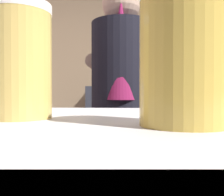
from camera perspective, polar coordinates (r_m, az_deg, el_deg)
The scene contains 11 objects.
wall_back at distance 3.51m, azimuth 3.61°, elevation 5.40°, with size 5.20×0.10×2.70m, color #967B5A.
prep_counter at distance 2.02m, azimuth 13.38°, elevation -17.27°, with size 2.10×0.60×0.90m, color brown.
back_shelf at distance 3.26m, azimuth 2.88°, elevation -7.73°, with size 0.96×0.36×1.17m, color #343742.
bartender at distance 1.44m, azimuth 2.07°, elevation -2.72°, with size 0.43×0.51×1.71m.
mixing_bowl at distance 2.04m, azimuth -7.48°, elevation -3.58°, with size 0.16×0.16×0.04m, color silver.
chefs_knife at distance 1.87m, azimuth 11.20°, elevation -4.57°, with size 0.24×0.03×0.01m, color silver.
pint_glass_near at distance 0.32m, azimuth -20.14°, elevation 7.68°, with size 0.08×0.08×0.14m.
pint_glass_far at distance 0.24m, azimuth 15.88°, elevation 8.80°, with size 0.08×0.08×0.13m.
bottle_soy at distance 3.15m, azimuth 9.46°, elevation 3.96°, with size 0.06×0.06×0.18m.
bottle_vinegar at distance 3.30m, azimuth -1.46°, elevation 4.29°, with size 0.07×0.07×0.25m.
bottle_hot_sauce at distance 3.17m, azimuth 3.60°, elevation 4.44°, with size 0.07×0.07×0.25m.
Camera 1 is at (0.05, -1.30, 1.08)m, focal length 40.37 mm.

